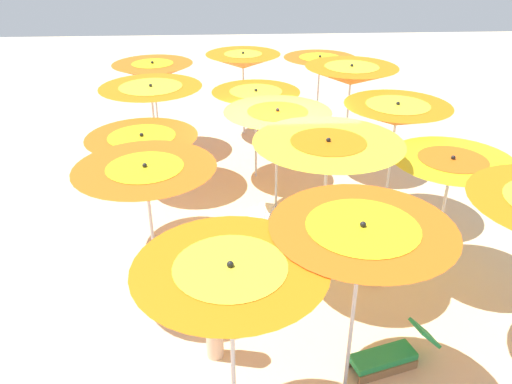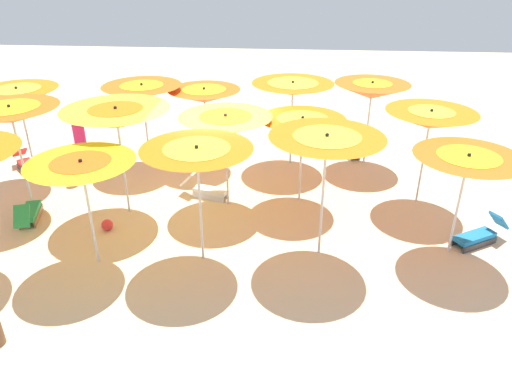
{
  "view_description": "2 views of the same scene",
  "coord_description": "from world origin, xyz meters",
  "px_view_note": "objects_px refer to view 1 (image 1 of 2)",
  "views": [
    {
      "loc": [
        -0.96,
        -9.13,
        5.42
      ],
      "look_at": [
        -0.5,
        -1.21,
        1.22
      ],
      "focal_mm": 36.04,
      "sensor_mm": 36.0,
      "label": 1
    },
    {
      "loc": [
        10.0,
        1.68,
        5.54
      ],
      "look_at": [
        1.72,
        1.02,
        1.24
      ],
      "focal_mm": 33.59,
      "sensor_mm": 36.0,
      "label": 2
    }
  ],
  "objects_px": {
    "beach_umbrella_8": "(327,154)",
    "lounger_0": "(136,148)",
    "beach_umbrella_7": "(278,121)",
    "beach_umbrella_12": "(397,115)",
    "beach_umbrella_5": "(243,61)",
    "beach_umbrella_10": "(320,63)",
    "beach_umbrella_4": "(231,284)",
    "beach_umbrella_13": "(451,169)",
    "beach_umbrella_3": "(146,177)",
    "beach_umbrella_0": "(153,72)",
    "beachgoer_1": "(213,305)",
    "lounger_2": "(262,217)",
    "beach_umbrella_11": "(351,75)",
    "beach_umbrella_2": "(143,145)",
    "lounger_1": "(390,354)",
    "beach_umbrella_9": "(361,239)",
    "beach_umbrella_6": "(256,99)",
    "lounger_3": "(301,115)",
    "beach_ball": "(371,275)",
    "beach_umbrella_1": "(151,94)"
  },
  "relations": [
    {
      "from": "beach_umbrella_6",
      "to": "beach_ball",
      "type": "bearing_deg",
      "value": -67.8
    },
    {
      "from": "beach_umbrella_6",
      "to": "beach_umbrella_11",
      "type": "relative_size",
      "value": 0.84
    },
    {
      "from": "beach_umbrella_10",
      "to": "lounger_3",
      "type": "height_order",
      "value": "beach_umbrella_10"
    },
    {
      "from": "beach_umbrella_11",
      "to": "beach_umbrella_5",
      "type": "bearing_deg",
      "value": 134.25
    },
    {
      "from": "beach_umbrella_8",
      "to": "beach_ball",
      "type": "height_order",
      "value": "beach_umbrella_8"
    },
    {
      "from": "beach_umbrella_2",
      "to": "beach_umbrella_9",
      "type": "distance_m",
      "value": 4.75
    },
    {
      "from": "beach_umbrella_3",
      "to": "beach_umbrella_9",
      "type": "distance_m",
      "value": 3.4
    },
    {
      "from": "beach_umbrella_7",
      "to": "lounger_1",
      "type": "height_order",
      "value": "beach_umbrella_7"
    },
    {
      "from": "beach_umbrella_3",
      "to": "beach_umbrella_6",
      "type": "distance_m",
      "value": 4.62
    },
    {
      "from": "beach_umbrella_0",
      "to": "beach_umbrella_10",
      "type": "distance_m",
      "value": 4.57
    },
    {
      "from": "beach_umbrella_3",
      "to": "beach_umbrella_12",
      "type": "relative_size",
      "value": 0.96
    },
    {
      "from": "beach_umbrella_4",
      "to": "beach_umbrella_8",
      "type": "height_order",
      "value": "beach_umbrella_8"
    },
    {
      "from": "beach_umbrella_1",
      "to": "beachgoer_1",
      "type": "distance_m",
      "value": 5.74
    },
    {
      "from": "beach_umbrella_0",
      "to": "lounger_1",
      "type": "height_order",
      "value": "beach_umbrella_0"
    },
    {
      "from": "beach_umbrella_2",
      "to": "lounger_2",
      "type": "xyz_separation_m",
      "value": [
        2.13,
        0.34,
        -1.73
      ]
    },
    {
      "from": "beach_umbrella_9",
      "to": "beach_umbrella_11",
      "type": "distance_m",
      "value": 6.85
    },
    {
      "from": "beach_umbrella_2",
      "to": "beach_umbrella_7",
      "type": "distance_m",
      "value": 2.63
    },
    {
      "from": "beach_umbrella_4",
      "to": "beach_umbrella_7",
      "type": "xyz_separation_m",
      "value": [
        0.97,
        5.25,
        -0.23
      ]
    },
    {
      "from": "beach_umbrella_9",
      "to": "lounger_0",
      "type": "xyz_separation_m",
      "value": [
        -3.87,
        7.78,
        -2.09
      ]
    },
    {
      "from": "beach_umbrella_0",
      "to": "beach_umbrella_9",
      "type": "relative_size",
      "value": 0.93
    },
    {
      "from": "beachgoer_1",
      "to": "lounger_2",
      "type": "bearing_deg",
      "value": 49.56
    },
    {
      "from": "beach_umbrella_9",
      "to": "beachgoer_1",
      "type": "height_order",
      "value": "beach_umbrella_9"
    },
    {
      "from": "beach_umbrella_7",
      "to": "lounger_3",
      "type": "distance_m",
      "value": 5.83
    },
    {
      "from": "beach_umbrella_8",
      "to": "lounger_1",
      "type": "relative_size",
      "value": 1.93
    },
    {
      "from": "beach_umbrella_9",
      "to": "lounger_2",
      "type": "xyz_separation_m",
      "value": [
        -0.83,
        4.04,
        -2.07
      ]
    },
    {
      "from": "beach_umbrella_5",
      "to": "beach_umbrella_0",
      "type": "bearing_deg",
      "value": -156.73
    },
    {
      "from": "beach_umbrella_10",
      "to": "lounger_3",
      "type": "bearing_deg",
      "value": 117.12
    },
    {
      "from": "beach_umbrella_11",
      "to": "lounger_0",
      "type": "bearing_deg",
      "value": 168.48
    },
    {
      "from": "beach_umbrella_7",
      "to": "beach_umbrella_12",
      "type": "distance_m",
      "value": 2.27
    },
    {
      "from": "beach_umbrella_6",
      "to": "beach_umbrella_13",
      "type": "xyz_separation_m",
      "value": [
        2.85,
        -3.94,
        0.06
      ]
    },
    {
      "from": "lounger_2",
      "to": "beach_umbrella_12",
      "type": "bearing_deg",
      "value": -65.68
    },
    {
      "from": "beach_umbrella_5",
      "to": "lounger_3",
      "type": "bearing_deg",
      "value": 25.94
    },
    {
      "from": "lounger_3",
      "to": "beach_ball",
      "type": "distance_m",
      "value": 7.87
    },
    {
      "from": "beach_umbrella_4",
      "to": "beach_umbrella_7",
      "type": "relative_size",
      "value": 1.1
    },
    {
      "from": "beach_umbrella_13",
      "to": "lounger_3",
      "type": "distance_m",
      "value": 7.94
    },
    {
      "from": "lounger_1",
      "to": "lounger_3",
      "type": "distance_m",
      "value": 9.73
    },
    {
      "from": "beach_umbrella_2",
      "to": "beachgoer_1",
      "type": "height_order",
      "value": "beach_umbrella_2"
    },
    {
      "from": "lounger_1",
      "to": "beach_ball",
      "type": "xyz_separation_m",
      "value": [
        0.22,
        1.86,
        -0.08
      ]
    },
    {
      "from": "beach_umbrella_8",
      "to": "beach_umbrella_9",
      "type": "bearing_deg",
      "value": -91.22
    },
    {
      "from": "beach_umbrella_5",
      "to": "beach_umbrella_10",
      "type": "distance_m",
      "value": 2.14
    },
    {
      "from": "beach_umbrella_0",
      "to": "beach_umbrella_13",
      "type": "xyz_separation_m",
      "value": [
        5.32,
        -5.79,
        -0.11
      ]
    },
    {
      "from": "beach_umbrella_2",
      "to": "beach_ball",
      "type": "relative_size",
      "value": 8.67
    },
    {
      "from": "beach_umbrella_3",
      "to": "beach_umbrella_0",
      "type": "bearing_deg",
      "value": 95.76
    },
    {
      "from": "beach_umbrella_5",
      "to": "lounger_0",
      "type": "xyz_separation_m",
      "value": [
        -2.87,
        -1.37,
        -1.88
      ]
    },
    {
      "from": "beach_umbrella_4",
      "to": "beach_umbrella_13",
      "type": "bearing_deg",
      "value": 40.74
    },
    {
      "from": "lounger_1",
      "to": "lounger_2",
      "type": "bearing_deg",
      "value": -84.54
    },
    {
      "from": "beach_umbrella_0",
      "to": "beach_umbrella_7",
      "type": "height_order",
      "value": "beach_umbrella_0"
    },
    {
      "from": "beach_umbrella_0",
      "to": "beach_umbrella_1",
      "type": "distance_m",
      "value": 2.12
    },
    {
      "from": "beach_umbrella_8",
      "to": "lounger_0",
      "type": "xyz_separation_m",
      "value": [
        -3.92,
        5.42,
        -2.08
      ]
    },
    {
      "from": "beach_umbrella_3",
      "to": "beachgoer_1",
      "type": "distance_m",
      "value": 2.12
    }
  ]
}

